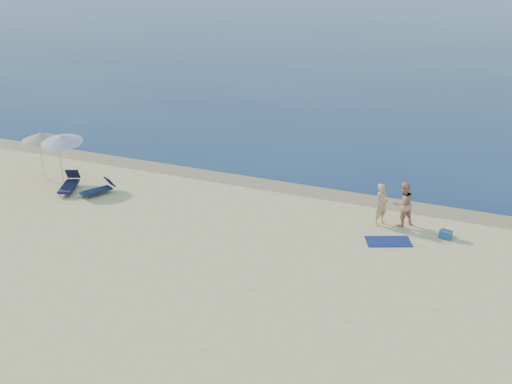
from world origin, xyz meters
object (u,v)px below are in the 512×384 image
person_left (382,205)px  person_right (403,204)px  umbrella_near (62,139)px  blue_cooler (446,234)px

person_left → person_right: size_ratio=0.94×
person_left → umbrella_near: 15.24m
person_right → blue_cooler: bearing=117.5°
person_right → umbrella_near: 16.09m
person_left → person_right: (0.83, 0.28, 0.05)m
person_right → blue_cooler: 2.10m
umbrella_near → blue_cooler: bearing=-21.2°
umbrella_near → person_right: bearing=-18.8°
person_left → umbrella_near: bearing=124.3°
umbrella_near → person_left: bearing=-19.6°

